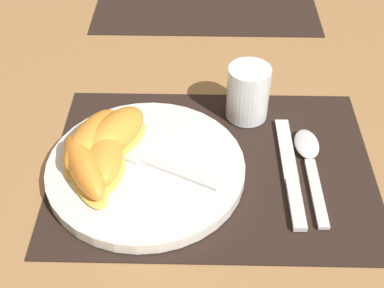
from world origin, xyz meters
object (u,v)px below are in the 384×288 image
(plate, at_px, (146,169))
(juice_glass, at_px, (248,95))
(spoon, at_px, (309,156))
(citrus_wedge_2, at_px, (104,154))
(knife, at_px, (290,173))
(citrus_wedge_0, at_px, (114,135))
(citrus_wedge_1, at_px, (93,141))
(fork, at_px, (146,159))
(citrus_wedge_3, at_px, (84,168))

(plate, bearing_deg, juice_glass, 41.97)
(spoon, relative_size, citrus_wedge_2, 1.45)
(knife, distance_m, citrus_wedge_0, 0.24)
(citrus_wedge_1, bearing_deg, spoon, 1.83)
(spoon, bearing_deg, fork, -173.34)
(juice_glass, bearing_deg, fork, -139.63)
(citrus_wedge_0, relative_size, citrus_wedge_1, 0.95)
(plate, relative_size, citrus_wedge_1, 1.94)
(citrus_wedge_2, bearing_deg, plate, -0.18)
(fork, bearing_deg, citrus_wedge_2, -172.54)
(citrus_wedge_3, bearing_deg, fork, 24.57)
(spoon, xyz_separation_m, fork, (-0.22, -0.03, 0.01))
(citrus_wedge_2, bearing_deg, juice_glass, 33.14)
(citrus_wedge_0, bearing_deg, spoon, -0.48)
(juice_glass, bearing_deg, spoon, -48.96)
(citrus_wedge_1, distance_m, citrus_wedge_3, 0.05)
(plate, relative_size, citrus_wedge_3, 2.05)
(spoon, distance_m, citrus_wedge_2, 0.27)
(knife, distance_m, citrus_wedge_2, 0.24)
(citrus_wedge_1, distance_m, citrus_wedge_2, 0.03)
(knife, bearing_deg, citrus_wedge_2, -179.54)
(juice_glass, xyz_separation_m, citrus_wedge_2, (-0.19, -0.12, -0.00))
(plate, xyz_separation_m, citrus_wedge_2, (-0.05, 0.00, 0.02))
(citrus_wedge_2, bearing_deg, spoon, 6.81)
(citrus_wedge_1, xyz_separation_m, citrus_wedge_2, (0.02, -0.02, -0.00))
(fork, xyz_separation_m, citrus_wedge_3, (-0.07, -0.03, 0.02))
(plate, xyz_separation_m, fork, (0.00, 0.01, 0.01))
(knife, height_order, citrus_wedge_1, citrus_wedge_1)
(plate, xyz_separation_m, citrus_wedge_1, (-0.07, 0.02, 0.03))
(fork, bearing_deg, citrus_wedge_3, -155.43)
(spoon, bearing_deg, knife, -133.11)
(juice_glass, bearing_deg, knife, -67.11)
(fork, distance_m, citrus_wedge_2, 0.05)
(fork, height_order, citrus_wedge_0, citrus_wedge_0)
(knife, height_order, fork, fork)
(citrus_wedge_1, height_order, citrus_wedge_2, citrus_wedge_1)
(plate, distance_m, juice_glass, 0.19)
(knife, relative_size, citrus_wedge_0, 1.58)
(juice_glass, distance_m, fork, 0.18)
(plate, height_order, juice_glass, juice_glass)
(citrus_wedge_0, distance_m, citrus_wedge_3, 0.07)
(spoon, xyz_separation_m, citrus_wedge_0, (-0.26, 0.00, 0.03))
(citrus_wedge_1, bearing_deg, plate, -18.34)
(citrus_wedge_0, xyz_separation_m, citrus_wedge_1, (-0.03, -0.01, -0.00))
(citrus_wedge_1, height_order, citrus_wedge_3, citrus_wedge_1)
(citrus_wedge_3, bearing_deg, citrus_wedge_2, 51.75)
(citrus_wedge_0, relative_size, citrus_wedge_3, 1.00)
(fork, distance_m, citrus_wedge_3, 0.08)
(citrus_wedge_0, bearing_deg, citrus_wedge_3, -115.46)
(plate, relative_size, citrus_wedge_0, 2.04)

